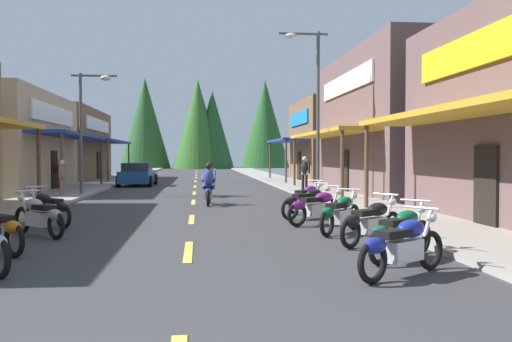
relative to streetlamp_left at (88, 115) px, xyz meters
name	(u,v)px	position (x,y,z in m)	size (l,w,h in m)	color
ground	(195,187)	(4.76, 8.30, -3.71)	(9.36, 93.78, 0.10)	#38383A
sidewalk_left	(94,185)	(-1.24, 8.30, -3.60)	(2.65, 93.78, 0.12)	#9E9991
sidewalk_right	(293,184)	(10.76, 8.30, -3.60)	(2.65, 93.78, 0.12)	#9E9991
centerline_dashes	(195,183)	(4.76, 11.14, -3.66)	(0.16, 68.91, 0.01)	#E0C64C
storefront_left_far	(53,145)	(-5.84, 17.32, -1.02)	(8.42, 12.96, 5.28)	brown
storefront_right_middle	(422,124)	(15.87, 0.60, -0.25)	(9.42, 12.51, 6.82)	brown
storefront_right_far	(354,141)	(16.03, 13.23, -0.81)	(9.76, 9.35, 5.70)	brown
streetlamp_left	(88,115)	(0.00, 0.00, 0.00)	(2.02, 0.30, 5.55)	#474C51
streetlamp_right	(311,93)	(9.57, -3.40, 0.75)	(2.02, 0.30, 6.89)	#474C51
motorcycle_parked_right_0	(402,245)	(8.02, -17.92, -3.17)	(1.81, 1.31, 1.04)	black
motorcycle_parked_right_1	(401,232)	(8.52, -16.53, -3.17)	(1.68, 1.48, 1.04)	black
motorcycle_parked_right_2	(371,221)	(8.51, -14.86, -3.17)	(1.74, 1.41, 1.04)	black
motorcycle_parked_right_3	(340,213)	(8.29, -13.14, -3.17)	(1.42, 1.73, 1.04)	black
motorcycle_parked_right_4	(318,206)	(8.11, -11.45, -3.17)	(1.88, 1.19, 1.04)	black
motorcycle_parked_right_5	(308,202)	(8.14, -9.99, -3.17)	(1.86, 1.24, 1.04)	black
motorcycle_parked_right_6	(307,198)	(8.43, -8.28, -3.17)	(1.52, 1.64, 1.04)	black
motorcycle_parked_left_3	(39,215)	(1.36, -12.97, -3.17)	(1.55, 1.61, 1.04)	black
motorcycle_parked_left_4	(48,208)	(1.09, -11.14, -3.17)	(1.58, 1.59, 1.04)	black
rider_cruising_lead	(209,187)	(5.34, -5.12, -3.01)	(0.60, 2.14, 1.57)	black
rider_cruising_trailing	(210,182)	(5.48, -0.76, -3.01)	(0.60, 2.14, 1.57)	black
pedestrian_by_shop	(305,171)	(10.22, 1.46, -2.61)	(0.51, 0.40, 1.80)	black
pedestrian_browsing	(62,176)	(-0.89, -1.14, -2.71)	(0.30, 0.57, 1.66)	#726659
pedestrian_waiting	(60,173)	(-2.22, 4.10, -2.73)	(0.56, 0.33, 1.62)	maroon
parked_car_curbside	(138,174)	(1.28, 8.67, -2.98)	(2.17, 4.35, 1.40)	#1E4C8C
treeline_backdrop	(213,126)	(7.08, 55.61, 2.46)	(24.78, 11.49, 13.09)	#1F4E23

